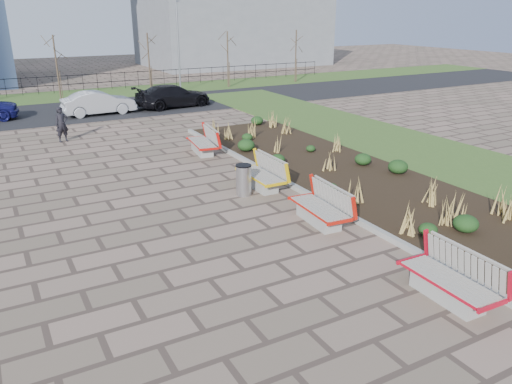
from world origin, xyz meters
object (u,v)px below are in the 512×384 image
pedestrian (62,124)px  bench_b (319,206)px  car_silver (99,103)px  car_black (173,96)px  bench_a (449,277)px  bench_c (260,173)px  lamp_east (178,48)px  litter_bin (244,180)px  bench_d (202,141)px

pedestrian → bench_b: bearing=-81.3°
bench_b → car_silver: size_ratio=0.54×
bench_b → car_black: car_black is taller
car_black → bench_b: bearing=165.0°
bench_a → pedestrian: 17.74m
bench_c → bench_a: bearing=-89.4°
lamp_east → car_black: bearing=-114.5°
bench_c → car_silver: 15.02m
bench_c → pedestrian: 10.57m
bench_c → car_black: bearing=81.1°
bench_a → car_black: car_black is taller
bench_a → pedestrian: pedestrian is taller
car_silver → lamp_east: 9.21m
bench_c → litter_bin: size_ratio=2.18×
bench_b → litter_bin: 3.02m
bench_a → litter_bin: bench_a is taller
car_black → lamp_east: bearing=-31.7°
car_black → lamp_east: (2.50, 5.47, 2.36)m
car_silver → lamp_east: size_ratio=0.65×
pedestrian → car_black: pedestrian is taller
bench_c → bench_b: bearing=-89.4°
bench_b → lamp_east: 24.44m
pedestrian → lamp_east: 14.81m
bench_a → litter_bin: bearing=97.4°
bench_b → pedestrian: (-4.62, 12.75, 0.27)m
bench_d → car_black: bearing=84.0°
bench_a → bench_c: size_ratio=1.00×
bench_c → lamp_east: size_ratio=0.35×
bench_d → lamp_east: 16.69m
bench_a → car_black: 22.83m
bench_b → car_black: size_ratio=0.46×
bench_c → car_black: size_ratio=0.46×
bench_c → pedestrian: (-4.62, 9.50, 0.27)m
litter_bin → lamp_east: bearing=74.5°
bench_a → bench_b: bearing=91.3°
pedestrian → car_black: (7.12, 5.57, -0.09)m
bench_b → bench_c: 3.25m
bench_a → litter_bin: size_ratio=2.18×
lamp_east → litter_bin: bearing=-105.5°
bench_c → car_black: (2.50, 15.06, 0.18)m
bench_d → bench_c: bearing=-82.3°
lamp_east → bench_c: bearing=-103.7°
bench_b → bench_d: size_ratio=1.00×
litter_bin → car_black: 15.74m
bench_a → car_silver: (-1.88, 22.52, 0.16)m
bench_a → car_silver: bearing=96.1°
car_silver → bench_a: bearing=-177.3°
bench_c → lamp_east: 21.29m
bench_d → lamp_east: bearing=80.1°
litter_bin → car_silver: car_silver is taller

